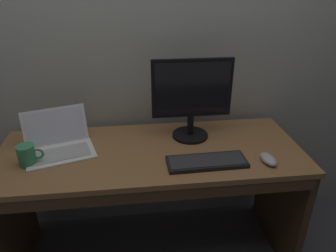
% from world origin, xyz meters
% --- Properties ---
extents(ground_plane, '(14.00, 14.00, 0.00)m').
position_xyz_m(ground_plane, '(0.00, 0.00, 0.00)').
color(ground_plane, '#4C4C51').
extents(desk, '(1.65, 0.64, 0.77)m').
position_xyz_m(desk, '(0.00, -0.01, 0.55)').
color(desk, olive).
rests_on(desk, ground).
extents(laptop_white, '(0.41, 0.37, 0.20)m').
position_xyz_m(laptop_white, '(-0.49, 0.05, 0.81)').
color(laptop_white, white).
rests_on(laptop_white, desk).
extents(external_monitor, '(0.44, 0.21, 0.47)m').
position_xyz_m(external_monitor, '(0.24, 0.12, 1.02)').
color(external_monitor, black).
rests_on(external_monitor, desk).
extents(wired_keyboard, '(0.41, 0.16, 0.02)m').
position_xyz_m(wired_keyboard, '(0.27, -0.17, 0.78)').
color(wired_keyboard, black).
rests_on(wired_keyboard, desk).
extents(computer_mouse, '(0.08, 0.13, 0.04)m').
position_xyz_m(computer_mouse, '(0.59, -0.20, 0.79)').
color(computer_mouse, '#B7B7BC').
rests_on(computer_mouse, desk).
extents(coffee_mug, '(0.13, 0.09, 0.11)m').
position_xyz_m(coffee_mug, '(-0.61, -0.07, 0.83)').
color(coffee_mug, '#388E56').
rests_on(coffee_mug, desk).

